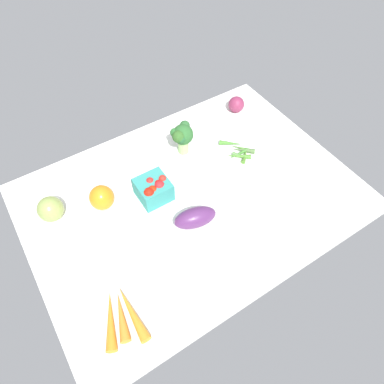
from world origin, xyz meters
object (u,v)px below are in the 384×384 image
carrot_bunch (121,316)px  red_onion_near_basket (236,104)px  okra_pile (240,151)px  heirloom_tomato_green (50,209)px  eggplant (195,218)px  berry_basket (154,189)px  bell_pepper_orange (102,198)px  broccoli_head (182,136)px

carrot_bunch → red_onion_near_basket: (-73.96, -49.94, 1.69)cm
red_onion_near_basket → carrot_bunch: bearing=34.0°
okra_pile → carrot_bunch: bearing=26.6°
heirloom_tomato_green → carrot_bunch: heirloom_tomato_green is taller
heirloom_tomato_green → eggplant: 43.91cm
eggplant → okra_pile: 34.04cm
carrot_bunch → red_onion_near_basket: size_ratio=2.68×
berry_basket → bell_pepper_orange: size_ratio=1.21×
bell_pepper_orange → broccoli_head: (-33.50, -6.65, 3.72)cm
bell_pepper_orange → red_onion_near_basket: bell_pepper_orange is taller
berry_basket → eggplant: berry_basket is taller
carrot_bunch → okra_pile: 68.44cm
berry_basket → carrot_bunch: (26.12, 29.94, -2.42)cm
berry_basket → carrot_bunch: bearing=48.9°
berry_basket → eggplant: size_ratio=0.76×
red_onion_near_basket → bell_pepper_orange: bearing=12.9°
bell_pepper_orange → carrot_bunch: bearing=73.0°
berry_basket → bell_pepper_orange: bearing=-19.9°
red_onion_near_basket → broccoli_head: (29.62, 7.81, 4.70)cm
berry_basket → okra_pile: (-35.07, -0.68, -3.05)cm
eggplant → broccoli_head: (-12.82, -28.00, 4.67)cm
berry_basket → carrot_bunch: berry_basket is taller
bell_pepper_orange → carrot_bunch: 37.19cm
eggplant → bell_pepper_orange: bearing=147.6°
red_onion_near_basket → okra_pile: bearing=56.5°
carrot_bunch → red_onion_near_basket: 89.26cm
carrot_bunch → okra_pile: (-61.20, -30.63, -0.63)cm
red_onion_near_basket → broccoli_head: size_ratio=0.53×
eggplant → okra_pile: eggplant is taller
berry_basket → red_onion_near_basket: berry_basket is taller
eggplant → red_onion_near_basket: same height
berry_basket → bell_pepper_orange: (15.28, -5.53, 0.25)cm
heirloom_tomato_green → carrot_bunch: (-3.97, 39.97, -2.51)cm
berry_basket → bell_pepper_orange: bell_pepper_orange is taller
bell_pepper_orange → red_onion_near_basket: size_ratio=1.31×
berry_basket → heirloom_tomato_green: bearing=-18.4°
heirloom_tomato_green → red_onion_near_basket: bearing=-172.7°
berry_basket → eggplant: (-5.40, 15.82, -0.70)cm
berry_basket → carrot_bunch: size_ratio=0.59×
berry_basket → heirloom_tomato_green: size_ratio=1.26×
bell_pepper_orange → broccoli_head: size_ratio=0.70×
broccoli_head → berry_basket: bearing=33.8°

